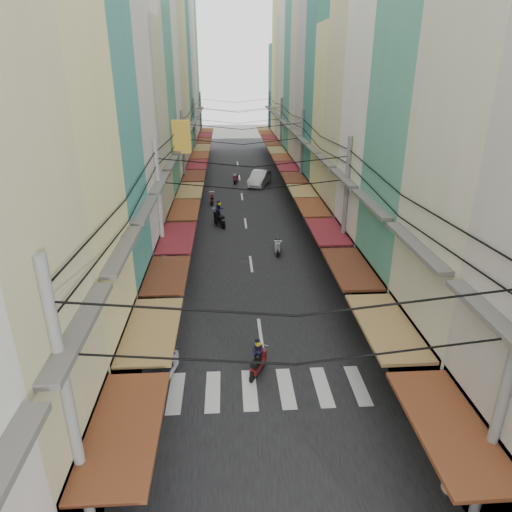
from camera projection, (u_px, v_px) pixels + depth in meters
name	position (u px, v px, depth m)	size (l,w,h in m)	color
ground	(257.00, 312.00, 22.98)	(160.00, 160.00, 0.00)	slate
road	(243.00, 202.00, 41.40)	(10.00, 80.00, 0.02)	black
sidewalk_left	(171.00, 204.00, 41.01)	(3.00, 80.00, 0.06)	gray
sidewalk_right	(314.00, 201.00, 41.78)	(3.00, 80.00, 0.06)	gray
crosswalk	(268.00, 389.00, 17.44)	(7.55, 2.40, 0.01)	silver
building_row_left	(137.00, 90.00, 34.01)	(7.80, 67.67, 23.70)	silver
building_row_right	(346.00, 95.00, 34.98)	(7.80, 68.98, 22.59)	#387B74
utility_poles	(244.00, 136.00, 34.28)	(10.20, 66.13, 8.20)	gray
white_car	(259.00, 185.00, 47.44)	(5.22, 2.05, 1.84)	white
bicycle	(427.00, 339.00, 20.66)	(0.62, 1.65, 1.14)	black
moving_scooters	(226.00, 244.00, 30.31)	(6.05, 34.21, 2.01)	black
parked_scooters	(370.00, 338.00, 19.91)	(12.39, 12.13, 0.99)	black
pedestrians	(175.00, 271.00, 25.11)	(12.23, 23.67, 2.20)	#27212C
market_umbrella	(437.00, 307.00, 18.87)	(2.39, 2.39, 2.52)	#B2B2B7
traffic_sign	(415.00, 334.00, 17.30)	(0.10, 0.62, 2.82)	gray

